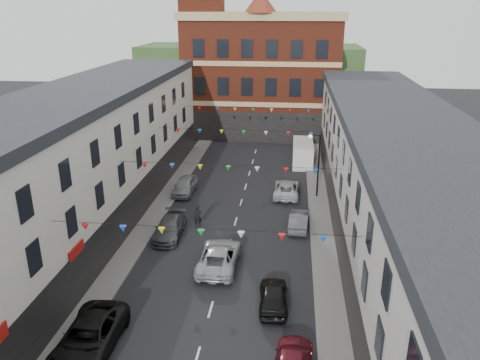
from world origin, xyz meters
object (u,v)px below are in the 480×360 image
at_px(street_lamp, 316,157).
at_px(moving_car, 219,256).
at_px(pedestrian, 198,216).
at_px(car_right_e, 299,220).
at_px(car_right_f, 287,189).
at_px(car_left_c, 89,338).
at_px(car_right_d, 273,296).
at_px(car_left_d, 170,228).
at_px(white_van, 303,153).
at_px(car_left_e, 185,186).

bearing_deg(street_lamp, moving_car, -117.33).
bearing_deg(pedestrian, car_right_e, -10.69).
bearing_deg(car_right_f, pedestrian, 48.68).
xyz_separation_m(car_left_c, car_right_f, (9.51, 22.28, -0.12)).
xyz_separation_m(street_lamp, car_right_d, (-2.95, -17.27, -3.21)).
xyz_separation_m(car_left_c, car_left_d, (0.80, 12.96, -0.11)).
xyz_separation_m(car_right_f, pedestrian, (-6.89, -7.45, 0.21)).
xyz_separation_m(street_lamp, white_van, (-0.95, 9.93, -2.66)).
distance_m(car_left_e, car_right_f, 9.52).
relative_size(car_right_f, pedestrian, 2.76).
height_order(white_van, pedestrian, white_van).
bearing_deg(car_left_e, moving_car, -66.52).
xyz_separation_m(car_left_e, white_van, (11.10, 10.29, 0.49)).
distance_m(car_left_d, moving_car, 5.99).
bearing_deg(car_left_e, car_left_c, -88.81).
relative_size(street_lamp, car_right_f, 1.22).
xyz_separation_m(car_left_c, moving_car, (5.25, 8.95, -0.04)).
bearing_deg(pedestrian, car_right_d, -72.63).
bearing_deg(car_right_d, moving_car, -49.43).
bearing_deg(car_left_d, car_right_f, 45.56).
bearing_deg(car_right_f, car_right_d, 90.10).
distance_m(car_right_e, white_van, 16.54).
relative_size(car_right_e, moving_car, 0.75).
bearing_deg(white_van, car_left_d, -118.57).
bearing_deg(moving_car, car_left_c, 59.78).
height_order(car_right_d, car_right_f, car_right_d).
height_order(car_right_d, pedestrian, pedestrian).
height_order(street_lamp, car_left_d, street_lamp).
bearing_deg(car_left_c, white_van, 70.12).
height_order(car_left_e, car_right_f, car_left_e).
distance_m(car_left_e, pedestrian, 7.40).
distance_m(street_lamp, pedestrian, 12.29).
height_order(car_right_e, moving_car, moving_car).
bearing_deg(car_left_e, street_lamp, 2.89).
distance_m(street_lamp, car_left_d, 14.85).
height_order(street_lamp, car_left_e, street_lamp).
distance_m(car_left_c, car_right_d, 10.31).
xyz_separation_m(car_left_e, car_right_e, (10.62, -6.24, -0.08)).
bearing_deg(car_right_e, car_right_d, 85.61).
height_order(car_left_e, white_van, white_van).
xyz_separation_m(street_lamp, car_right_e, (-1.43, -6.59, -3.22)).
xyz_separation_m(street_lamp, moving_car, (-6.80, -13.16, -3.14)).
xyz_separation_m(car_right_d, white_van, (2.00, 27.20, 0.55)).
xyz_separation_m(car_right_f, moving_car, (-4.26, -13.33, 0.08)).
distance_m(car_right_f, moving_car, 13.99).
bearing_deg(moving_car, car_right_d, 133.34).
bearing_deg(car_right_f, street_lamp, 177.69).
height_order(car_left_d, moving_car, moving_car).
relative_size(car_right_d, car_right_e, 0.99).
bearing_deg(car_right_e, moving_car, 54.45).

